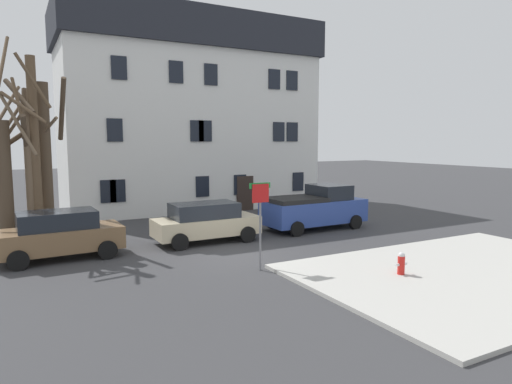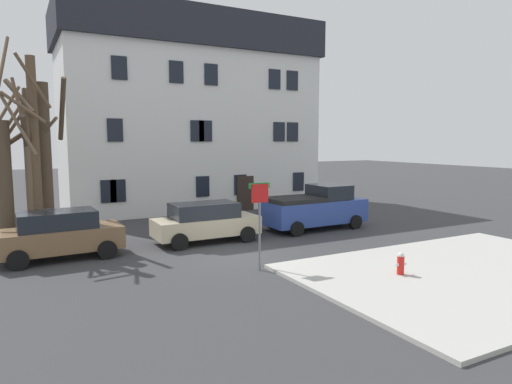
# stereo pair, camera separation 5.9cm
# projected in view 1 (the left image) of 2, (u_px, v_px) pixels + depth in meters

# --- Properties ---
(ground_plane) EXTENTS (120.00, 120.00, 0.00)m
(ground_plane) POSITION_uv_depth(u_px,v_px,m) (236.00, 255.00, 16.89)
(ground_plane) COLOR #38383A
(sidewalk_slab) EXTENTS (11.08, 7.60, 0.12)m
(sidewalk_slab) POSITION_uv_depth(u_px,v_px,m) (474.00, 273.00, 14.41)
(sidewalk_slab) COLOR #B7B5AD
(sidewalk_slab) RESTS_ON ground_plane
(building_main) EXTENTS (15.88, 7.06, 11.83)m
(building_main) POSITION_uv_depth(u_px,v_px,m) (190.00, 113.00, 28.81)
(building_main) COLOR white
(building_main) RESTS_ON ground_plane
(tree_bare_near) EXTENTS (2.33, 2.34, 5.83)m
(tree_bare_near) POSITION_uv_depth(u_px,v_px,m) (4.00, 179.00, 17.14)
(tree_bare_near) COLOR #4C3D2D
(tree_bare_near) RESTS_ON ground_plane
(tree_bare_mid) EXTENTS (2.34, 2.34, 6.44)m
(tree_bare_mid) POSITION_uv_depth(u_px,v_px,m) (28.00, 166.00, 17.54)
(tree_bare_mid) COLOR brown
(tree_bare_mid) RESTS_ON ground_plane
(tree_bare_far) EXTENTS (1.81, 2.25, 8.31)m
(tree_bare_far) POSITION_uv_depth(u_px,v_px,m) (33.00, 145.00, 17.44)
(tree_bare_far) COLOR brown
(tree_bare_far) RESTS_ON ground_plane
(tree_bare_end) EXTENTS (2.24, 2.21, 6.77)m
(tree_bare_end) POSITION_uv_depth(u_px,v_px,m) (44.00, 158.00, 18.31)
(tree_bare_end) COLOR #4C3D2D
(tree_bare_end) RESTS_ON ground_plane
(car_brown_wagon) EXTENTS (4.28, 2.14, 1.75)m
(car_brown_wagon) POSITION_uv_depth(u_px,v_px,m) (60.00, 234.00, 16.20)
(car_brown_wagon) COLOR brown
(car_brown_wagon) RESTS_ON ground_plane
(car_beige_wagon) EXTENTS (4.39, 2.02, 1.67)m
(car_beige_wagon) POSITION_uv_depth(u_px,v_px,m) (206.00, 222.00, 18.92)
(car_beige_wagon) COLOR #C6B793
(car_beige_wagon) RESTS_ON ground_plane
(pickup_truck_blue) EXTENTS (5.11, 2.41, 2.10)m
(pickup_truck_blue) POSITION_uv_depth(u_px,v_px,m) (315.00, 208.00, 21.78)
(pickup_truck_blue) COLOR #2D4799
(pickup_truck_blue) RESTS_ON ground_plane
(fire_hydrant) EXTENTS (0.42, 0.22, 0.70)m
(fire_hydrant) POSITION_uv_depth(u_px,v_px,m) (401.00, 263.00, 13.99)
(fire_hydrant) COLOR red
(fire_hydrant) RESTS_ON sidewalk_slab
(street_sign_pole) EXTENTS (0.76, 0.07, 2.90)m
(street_sign_pole) POSITION_uv_depth(u_px,v_px,m) (260.00, 210.00, 14.64)
(street_sign_pole) COLOR slate
(street_sign_pole) RESTS_ON ground_plane
(bicycle_leaning) EXTENTS (1.75, 0.10, 1.03)m
(bicycle_leaning) POSITION_uv_depth(u_px,v_px,m) (99.00, 234.00, 18.95)
(bicycle_leaning) COLOR black
(bicycle_leaning) RESTS_ON ground_plane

